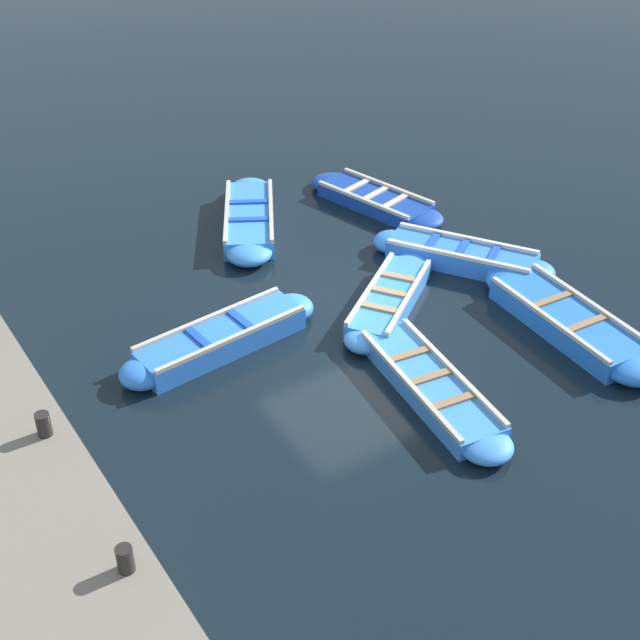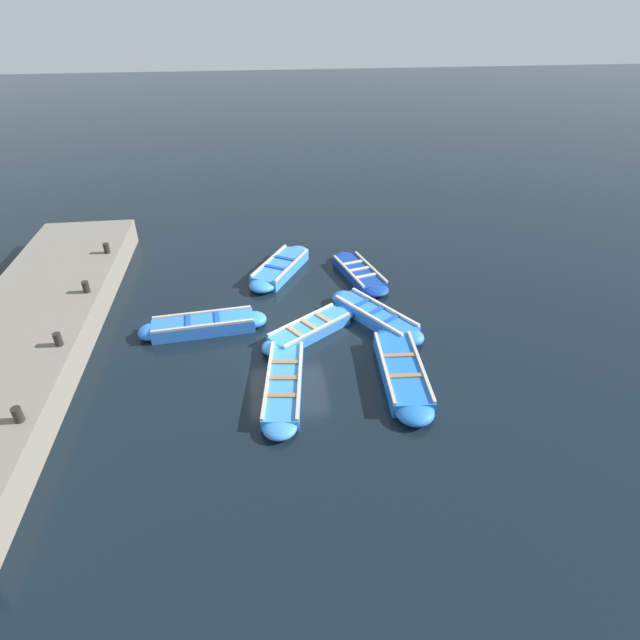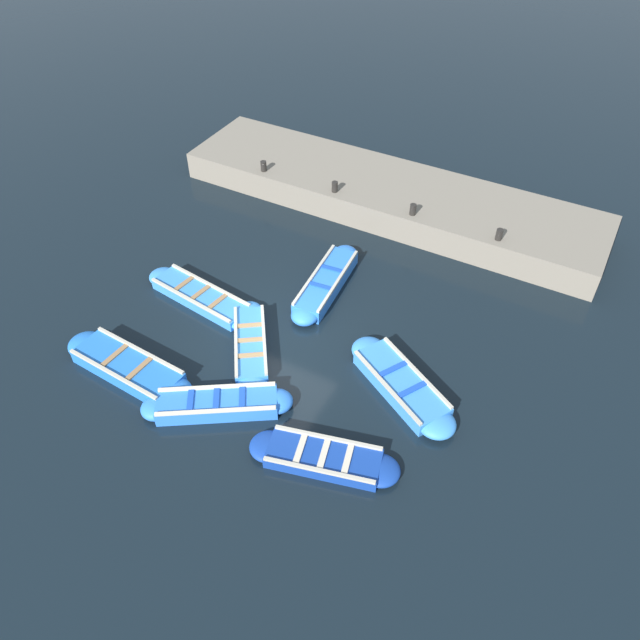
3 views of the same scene
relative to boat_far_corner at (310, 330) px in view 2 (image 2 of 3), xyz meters
name	(u,v)px [view 2 (image 2 of 3)]	position (x,y,z in m)	size (l,w,h in m)	color
ground_plane	(286,328)	(-0.69, 0.40, -0.17)	(120.00, 120.00, 0.00)	black
boat_far_corner	(310,330)	(0.00, 0.00, 0.00)	(3.17, 2.52, 0.40)	#3884E0
boat_bow_out	(281,268)	(-0.61, 4.01, 0.02)	(2.63, 3.64, 0.44)	#3884E0
boat_inner_gap	(204,325)	(-3.11, 0.58, 0.03)	(3.81, 1.10, 0.46)	blue
boat_broadside	(284,383)	(-0.91, -2.28, -0.01)	(1.32, 3.98, 0.37)	#3884E0
boat_outer_left	(375,316)	(2.07, 0.41, 0.03)	(2.58, 3.44, 0.45)	blue
boat_end_of_row	(402,371)	(2.17, -2.25, 0.02)	(1.22, 4.01, 0.45)	blue
boat_mid_row	(359,273)	(2.14, 3.34, -0.02)	(1.70, 3.54, 0.36)	navy
quay_wall	(30,333)	(-7.88, 0.40, 0.29)	(3.37, 14.21, 0.92)	slate
bollard_north	(18,415)	(-6.55, -3.68, 0.93)	(0.20, 0.20, 0.35)	black
bollard_mid_north	(58,339)	(-6.55, -0.96, 0.93)	(0.20, 0.20, 0.35)	black
bollard_mid_south	(86,287)	(-6.55, 1.77, 0.93)	(0.20, 0.20, 0.35)	black
bollard_south	(107,248)	(-6.55, 4.49, 0.93)	(0.20, 0.20, 0.35)	black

